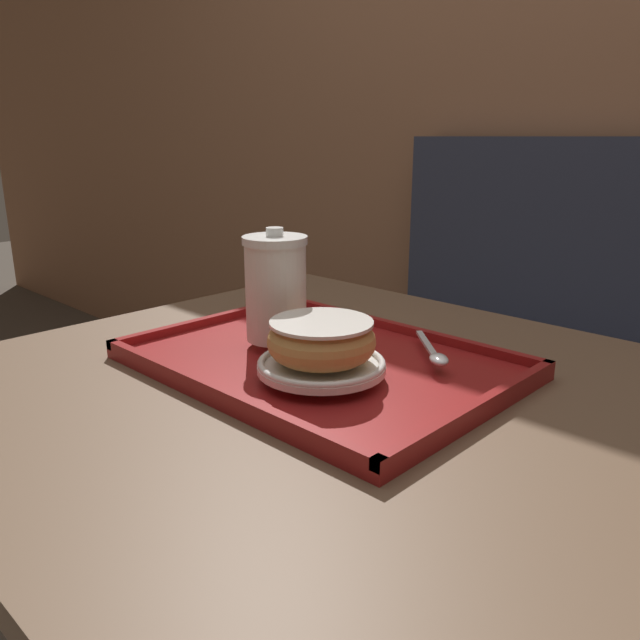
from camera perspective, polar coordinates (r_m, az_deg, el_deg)
cafe_table at (r=0.84m, az=0.43°, el=-16.64°), size 0.89×0.83×0.72m
serving_tray at (r=0.80m, az=0.00°, el=-3.92°), size 0.46×0.34×0.02m
coffee_cup_front at (r=0.82m, az=-4.07°, el=2.97°), size 0.08×0.08×0.15m
plate_with_chocolate_donut at (r=0.72m, az=0.13°, el=-4.11°), size 0.15×0.15×0.01m
donut_chocolate_glazed at (r=0.71m, az=0.13°, el=-1.83°), size 0.13×0.13×0.05m
spoon at (r=0.77m, az=10.50°, el=-3.14°), size 0.11×0.10×0.01m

